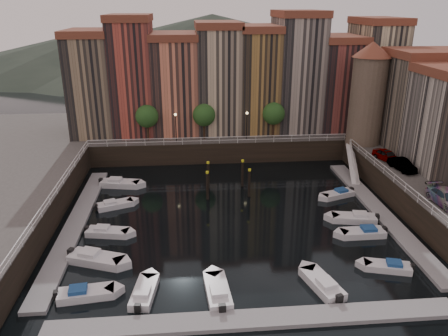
{
  "coord_description": "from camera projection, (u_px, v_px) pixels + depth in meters",
  "views": [
    {
      "loc": [
        -4.48,
        -42.14,
        21.51
      ],
      "look_at": [
        -0.41,
        4.0,
        3.9
      ],
      "focal_mm": 35.0,
      "sensor_mm": 36.0,
      "label": 1
    }
  ],
  "objects": [
    {
      "name": "car_a",
      "position": [
        387.0,
        156.0,
        54.03
      ],
      "size": [
        2.72,
        4.39,
        1.39
      ],
      "primitive_type": "imported",
      "rotation": [
        0.0,
        0.0,
        0.28
      ],
      "color": "gray",
      "rests_on": "quay_right"
    },
    {
      "name": "far_terrace",
      "position": [
        237.0,
        78.0,
        65.51
      ],
      "size": [
        48.7,
        10.3,
        17.5
      ],
      "color": "#857155",
      "rests_on": "quay_far"
    },
    {
      "name": "boat_right_1",
      "position": [
        364.0,
        233.0,
        42.81
      ],
      "size": [
        4.57,
        1.69,
        1.05
      ],
      "rotation": [
        0.0,
        0.0,
        3.15
      ],
      "color": "silver",
      "rests_on": "ground"
    },
    {
      "name": "car_b",
      "position": [
        402.0,
        165.0,
        50.99
      ],
      "size": [
        2.07,
        4.25,
        1.34
      ],
      "primitive_type": "imported",
      "rotation": [
        0.0,
        0.0,
        0.17
      ],
      "color": "gray",
      "rests_on": "quay_right"
    },
    {
      "name": "dock_near",
      "position": [
        255.0,
        319.0,
        31.36
      ],
      "size": [
        30.0,
        2.0,
        0.35
      ],
      "primitive_type": "cube",
      "color": "gray",
      "rests_on": "ground"
    },
    {
      "name": "boat_left_1",
      "position": [
        95.0,
        259.0,
        38.38
      ],
      "size": [
        5.33,
        3.52,
        1.2
      ],
      "rotation": [
        0.0,
        0.0,
        -0.36
      ],
      "color": "silver",
      "rests_on": "ground"
    },
    {
      "name": "boat_right_3",
      "position": [
        338.0,
        194.0,
        51.51
      ],
      "size": [
        4.33,
        2.82,
        0.98
      ],
      "rotation": [
        0.0,
        0.0,
        3.49
      ],
      "color": "silver",
      "rests_on": "ground"
    },
    {
      "name": "mooring_pilings",
      "position": [
        227.0,
        180.0,
        52.24
      ],
      "size": [
        5.29,
        3.83,
        3.78
      ],
      "color": "black",
      "rests_on": "ground"
    },
    {
      "name": "boat_near_0",
      "position": [
        144.0,
        293.0,
        33.98
      ],
      "size": [
        2.18,
        4.55,
        1.02
      ],
      "rotation": [
        0.0,
        0.0,
        1.43
      ],
      "color": "silver",
      "rests_on": "ground"
    },
    {
      "name": "gangway",
      "position": [
        353.0,
        162.0,
        57.28
      ],
      "size": [
        2.78,
        8.32,
        3.73
      ],
      "color": "white",
      "rests_on": "ground"
    },
    {
      "name": "quay_far",
      "position": [
        215.0,
        134.0,
        70.93
      ],
      "size": [
        80.0,
        20.0,
        3.0
      ],
      "primitive_type": "cube",
      "color": "black",
      "rests_on": "ground"
    },
    {
      "name": "boat_left_2",
      "position": [
        107.0,
        232.0,
        42.97
      ],
      "size": [
        4.49,
        2.31,
        1.01
      ],
      "rotation": [
        0.0,
        0.0,
        -0.18
      ],
      "color": "silver",
      "rests_on": "ground"
    },
    {
      "name": "dock_left",
      "position": [
        76.0,
        224.0,
        44.93
      ],
      "size": [
        2.0,
        28.0,
        0.35
      ],
      "primitive_type": "cube",
      "color": "gray",
      "rests_on": "ground"
    },
    {
      "name": "boat_right_0",
      "position": [
        389.0,
        267.0,
        37.38
      ],
      "size": [
        4.22,
        2.48,
        0.95
      ],
      "rotation": [
        0.0,
        0.0,
        2.87
      ],
      "color": "silver",
      "rests_on": "ground"
    },
    {
      "name": "boat_near_3",
      "position": [
        323.0,
        284.0,
        34.94
      ],
      "size": [
        2.91,
        4.9,
        1.1
      ],
      "rotation": [
        0.0,
        0.0,
        1.85
      ],
      "color": "silver",
      "rests_on": "ground"
    },
    {
      "name": "car_c",
      "position": [
        448.0,
        199.0,
        42.0
      ],
      "size": [
        2.37,
        5.36,
        1.53
      ],
      "primitive_type": "imported",
      "rotation": [
        0.0,
        0.0,
        0.04
      ],
      "color": "gray",
      "rests_on": "quay_right"
    },
    {
      "name": "mountains",
      "position": [
        203.0,
        46.0,
        147.0
      ],
      "size": [
        145.0,
        100.0,
        18.0
      ],
      "color": "#2D382D",
      "rests_on": "ground"
    },
    {
      "name": "railings",
      "position": [
        227.0,
        166.0,
        50.45
      ],
      "size": [
        36.08,
        34.04,
        0.52
      ],
      "color": "white",
      "rests_on": "ground"
    },
    {
      "name": "street_lamps",
      "position": [
        212.0,
        122.0,
        61.09
      ],
      "size": [
        10.36,
        0.36,
        4.18
      ],
      "color": "black",
      "rests_on": "quay_far"
    },
    {
      "name": "corner_tower",
      "position": [
        368.0,
        92.0,
        58.77
      ],
      "size": [
        5.2,
        5.2,
        13.8
      ],
      "color": "#6B5B4C",
      "rests_on": "quay_right"
    },
    {
      "name": "dock_right",
      "position": [
        379.0,
        211.0,
        47.59
      ],
      "size": [
        2.0,
        28.0,
        0.35
      ],
      "primitive_type": "cube",
      "color": "gray",
      "rests_on": "ground"
    },
    {
      "name": "boat_left_3",
      "position": [
        114.0,
        205.0,
        48.8
      ],
      "size": [
        4.27,
        2.82,
        0.96
      ],
      "rotation": [
        0.0,
        0.0,
        0.36
      ],
      "color": "silver",
      "rests_on": "ground"
    },
    {
      "name": "boat_right_2",
      "position": [
        355.0,
        218.0,
        45.67
      ],
      "size": [
        4.92,
        2.57,
        1.1
      ],
      "rotation": [
        0.0,
        0.0,
        2.95
      ],
      "color": "silver",
      "rests_on": "ground"
    },
    {
      "name": "ground",
      "position": [
        231.0,
        215.0,
        47.25
      ],
      "size": [
        200.0,
        200.0,
        0.0
      ],
      "primitive_type": "plane",
      "color": "black",
      "rests_on": "ground"
    },
    {
      "name": "boat_left_4",
      "position": [
        119.0,
        183.0,
        54.37
      ],
      "size": [
        5.17,
        2.67,
        1.16
      ],
      "rotation": [
        0.0,
        0.0,
        -0.18
      ],
      "color": "silver",
      "rests_on": "ground"
    },
    {
      "name": "boat_near_1",
      "position": [
        218.0,
        292.0,
        34.02
      ],
      "size": [
        2.1,
        4.94,
        1.12
      ],
      "rotation": [
        0.0,
        0.0,
        1.65
      ],
      "color": "silver",
      "rests_on": "ground"
    },
    {
      "name": "promenade_trees",
      "position": [
        209.0,
        115.0,
        61.75
      ],
      "size": [
        21.2,
        3.2,
        5.2
      ],
      "color": "black",
      "rests_on": "quay_far"
    },
    {
      "name": "boat_left_0",
      "position": [
        85.0,
        294.0,
        33.86
      ],
      "size": [
        4.62,
        2.12,
        1.04
      ],
      "rotation": [
        0.0,
        0.0,
        0.12
      ],
      "color": "silver",
      "rests_on": "ground"
    }
  ]
}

